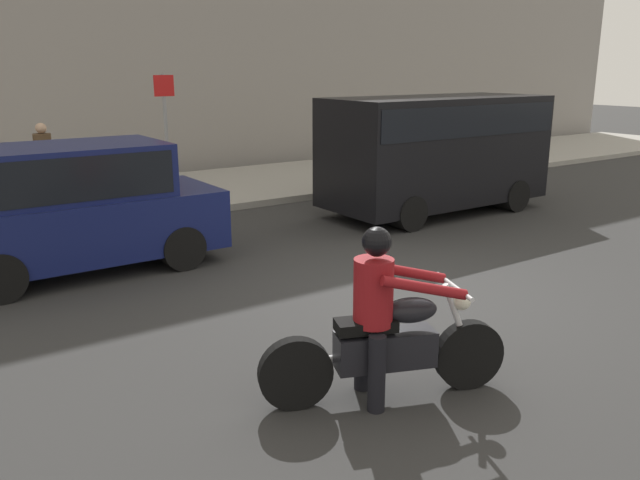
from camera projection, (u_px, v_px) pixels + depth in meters
name	position (u px, v px, depth m)	size (l,w,h in m)	color
ground_plane	(412.00, 297.00, 8.16)	(80.00, 80.00, 0.00)	#2D2D2D
sidewalk_slab	(171.00, 193.00, 14.51)	(40.00, 4.40, 0.14)	#99968E
motorcycle_with_rider_crimson	(385.00, 330.00, 5.53)	(2.12, 1.01, 1.56)	black
parked_van_black	(436.00, 147.00, 12.55)	(4.54, 1.96, 2.27)	black
parked_hatchback_navy	(78.00, 207.00, 8.99)	(3.86, 1.76, 1.80)	#11194C
street_sign_post	(166.00, 121.00, 13.84)	(0.44, 0.08, 2.54)	gray
pedestrian_bystander	(44.00, 157.00, 12.72)	(0.34, 0.34, 1.62)	black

